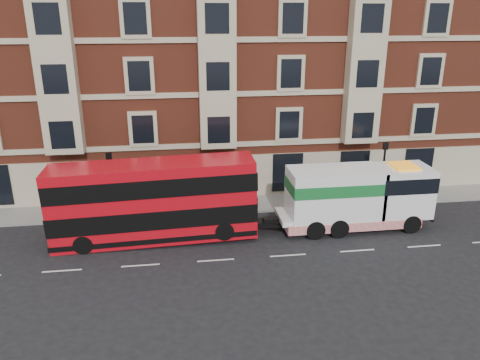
% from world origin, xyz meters
% --- Properties ---
extents(ground, '(120.00, 120.00, 0.00)m').
position_xyz_m(ground, '(0.00, 0.00, 0.00)').
color(ground, black).
rests_on(ground, ground).
extents(sidewalk, '(90.00, 3.00, 0.15)m').
position_xyz_m(sidewalk, '(0.00, 7.50, 0.07)').
color(sidewalk, slate).
rests_on(sidewalk, ground).
extents(victorian_terrace, '(45.00, 12.00, 20.40)m').
position_xyz_m(victorian_terrace, '(0.50, 15.00, 10.07)').
color(victorian_terrace, brown).
rests_on(victorian_terrace, ground).
extents(lamp_post_west, '(0.35, 0.15, 4.35)m').
position_xyz_m(lamp_post_west, '(-6.00, 6.20, 2.68)').
color(lamp_post_west, black).
rests_on(lamp_post_west, sidewalk).
extents(lamp_post_east, '(0.35, 0.15, 4.35)m').
position_xyz_m(lamp_post_east, '(12.00, 6.20, 2.68)').
color(lamp_post_east, black).
rests_on(lamp_post_east, sidewalk).
extents(double_decker_bus, '(11.63, 2.67, 4.71)m').
position_xyz_m(double_decker_bus, '(-3.26, 2.97, 2.50)').
color(double_decker_bus, red).
rests_on(double_decker_bus, ground).
extents(tow_truck, '(9.32, 2.75, 3.88)m').
position_xyz_m(tow_truck, '(8.81, 2.97, 2.06)').
color(tow_truck, white).
rests_on(tow_truck, ground).
extents(pedestrian, '(0.63, 0.44, 1.63)m').
position_xyz_m(pedestrian, '(-9.91, 6.24, 0.97)').
color(pedestrian, '#231D3A').
rests_on(pedestrian, sidewalk).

